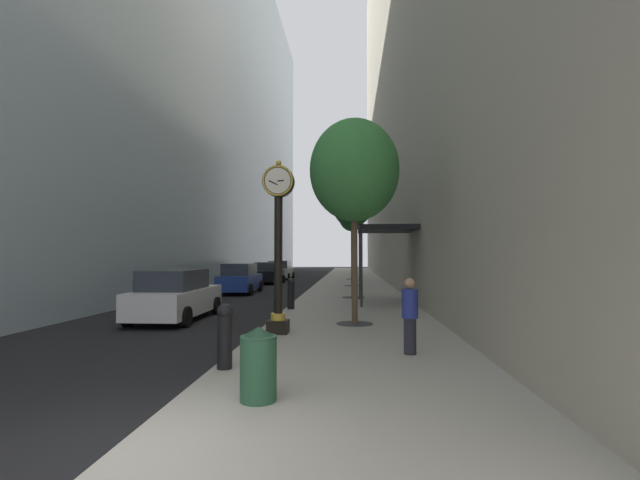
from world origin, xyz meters
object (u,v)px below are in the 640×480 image
Objects in this scene: car_black_mid at (268,273)px; bollard_fourth at (291,293)px; bollard_nearest at (225,334)px; car_white_far at (176,296)px; street_tree_far at (352,216)px; pedestrian_walking at (410,314)px; bollard_third at (278,301)px; car_blue_trailing at (240,279)px; trash_bin at (258,363)px; car_silver_near at (280,270)px; street_tree_mid_far at (352,205)px; street_tree_near at (354,171)px; street_tree_mid_near at (353,198)px; street_clock at (278,238)px.

bollard_fourth is at bearing -76.96° from car_black_mid.
car_white_far is at bearing 117.49° from bollard_nearest.
pedestrian_walking is (1.12, -29.88, -4.58)m from street_tree_far.
car_white_far reaches higher than car_black_mid.
bollard_third is at bearing 126.88° from pedestrian_walking.
pedestrian_walking reaches higher than car_black_mid.
car_white_far is 10.90m from car_blue_trailing.
car_silver_near reaches higher than trash_bin.
street_tree_mid_far is 1.54× the size of car_silver_near.
bollard_nearest is 7.92m from car_white_far.
street_tree_near is 1.36× the size of car_silver_near.
street_tree_far is at bearing 90.00° from street_tree_mid_far.
street_tree_far is at bearing 64.16° from car_blue_trailing.
bollard_fourth is 9.55m from car_blue_trailing.
street_tree_mid_far is at bearing 93.01° from pedestrian_walking.
street_tree_mid_near is 13.38m from pedestrian_walking.
car_blue_trailing is (-4.09, 8.63, 0.08)m from bollard_fourth.
bollard_fourth is at bearing -116.23° from street_tree_mid_near.
car_silver_near is at bearing 108.92° from street_tree_mid_near.
car_blue_trailing is (-0.44, 10.89, 0.01)m from car_white_far.
car_blue_trailing reaches higher than car_black_mid.
bollard_nearest is 0.17× the size of street_tree_mid_far.
car_white_far is (-6.07, -15.75, -4.79)m from street_tree_mid_far.
street_tree_mid_near is 16.61m from trash_bin.
street_tree_mid_near is 10.27m from car_white_far.
bollard_nearest is at bearing -94.40° from street_tree_far.
car_white_far is (-6.07, -24.33, -4.73)m from street_tree_far.
car_white_far is (0.46, -26.23, 0.00)m from car_silver_near.
bollard_third is (-0.37, 2.37, -1.91)m from street_clock.
street_clock is 0.65× the size of street_tree_mid_far.
pedestrian_walking is at bearing -37.64° from car_white_far.
bollard_nearest and bollard_third have the same top height.
street_tree_far is at bearing 90.00° from street_tree_mid_near.
car_white_far is (-3.66, 0.83, 0.07)m from bollard_third.
bollard_fourth reaches higher than trash_bin.
pedestrian_walking is (1.12, -4.12, -3.80)m from street_tree_near.
street_tree_mid_far reaches higher than car_blue_trailing.
pedestrian_walking is (3.53, -4.71, 0.21)m from bollard_third.
car_silver_near is at bearing 90.09° from car_blue_trailing.
bollard_fourth is 0.75× the size of pedestrian_walking.
street_tree_mid_far reaches higher than car_black_mid.
street_tree_near is at bearing 79.05° from trash_bin.
bollard_third is at bearing -81.34° from car_silver_near.
car_silver_near is (-6.54, 1.89, -4.73)m from street_tree_far.
street_tree_mid_near is at bearing 90.00° from street_tree_near.
car_black_mid reaches higher than bollard_nearest.
street_clock is 2.91× the size of pedestrian_walking.
pedestrian_walking is at bearing -53.12° from bollard_third.
street_tree_far reaches higher than car_blue_trailing.
bollard_third is at bearing 97.04° from trash_bin.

